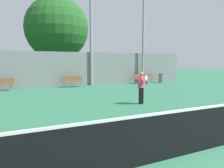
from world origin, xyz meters
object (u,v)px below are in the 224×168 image
tennis_player (141,86)px  tree_green_tall (57,29)px  trash_bin (161,78)px  tennis_net (199,129)px  light_pole_center_back (143,23)px  light_pole_far_right (91,23)px  bench_courtside_far (72,80)px  bench_courtside_near (143,77)px

tennis_player → tree_green_tall: (-0.74, 15.08, 4.69)m
trash_bin → tree_green_tall: size_ratio=0.10×
tennis_net → light_pole_center_back: size_ratio=1.15×
tennis_net → trash_bin: (9.94, 13.63, -0.10)m
light_pole_far_right → light_pole_center_back: (5.26, -0.23, 0.30)m
tree_green_tall → tennis_net: bearing=-93.6°
trash_bin → light_pole_far_right: bearing=172.9°
bench_courtside_far → trash_bin: (8.97, -0.27, -0.12)m
tree_green_tall → bench_courtside_near: bearing=-44.4°
tennis_net → trash_bin: tennis_net is taller
tennis_net → tree_green_tall: tree_green_tall is taller
bench_courtside_near → light_pole_far_right: 7.05m
tennis_net → tree_green_tall: (1.29, 20.47, 5.05)m
tennis_player → bench_courtside_near: tennis_player is taller
tennis_net → tree_green_tall: 21.12m
bench_courtside_far → light_pole_center_back: (7.20, 0.38, 5.15)m
light_pole_center_back → trash_bin: bearing=-20.0°
light_pole_far_right → tree_green_tall: (-1.62, 5.97, 0.19)m
tennis_player → light_pole_far_right: 10.20m
bench_courtside_near → bench_courtside_far: (-7.03, -0.00, -0.00)m
tennis_player → bench_courtside_near: 10.40m
trash_bin → bench_courtside_near: bearing=172.1°
bench_courtside_near → light_pole_center_back: light_pole_center_back is taller
bench_courtside_far → light_pole_far_right: 5.26m
light_pole_far_right → tree_green_tall: size_ratio=1.01×
tennis_player → bench_courtside_near: size_ratio=0.75×
tennis_net → bench_courtside_near: (8.00, 13.90, 0.02)m
tennis_net → trash_bin: 16.87m
trash_bin → light_pole_center_back: bearing=160.0°
bench_courtside_near → light_pole_center_back: (0.17, 0.38, 5.15)m
light_pole_far_right → trash_bin: light_pole_far_right is taller
bench_courtside_near → light_pole_far_right: light_pole_far_right is taller
tree_green_tall → tennis_player: bearing=-87.2°
tennis_player → bench_courtside_far: size_ratio=0.94×
bench_courtside_near → trash_bin: size_ratio=2.47×
light_pole_far_right → trash_bin: size_ratio=10.51×
bench_courtside_far → light_pole_center_back: 8.86m
trash_bin → bench_courtside_far: bearing=178.3°
bench_courtside_far → light_pole_center_back: bearing=3.0°
bench_courtside_near → light_pole_far_right: (-5.09, 0.61, 4.84)m
tennis_net → light_pole_center_back: bearing=60.2°
light_pole_far_right → light_pole_center_back: bearing=-2.5°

